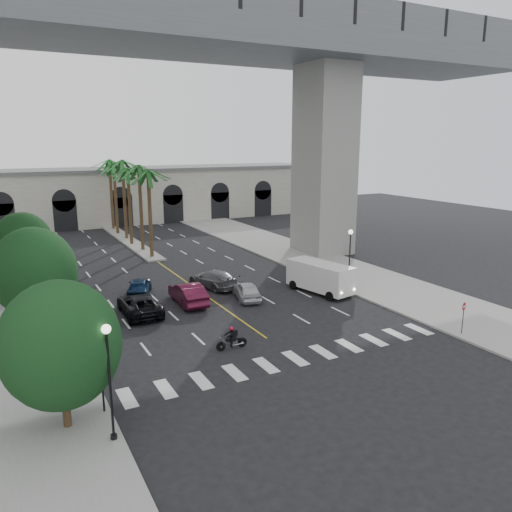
# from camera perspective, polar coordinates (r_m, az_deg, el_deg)

# --- Properties ---
(ground) EXTENTS (140.00, 140.00, 0.00)m
(ground) POSITION_cam_1_polar(r_m,az_deg,el_deg) (31.49, 3.03, -10.59)
(ground) COLOR black
(ground) RESTS_ON ground
(sidewalk_left) EXTENTS (8.00, 100.00, 0.15)m
(sidewalk_left) POSITION_cam_1_polar(r_m,az_deg,el_deg) (41.62, -26.77, -5.95)
(sidewalk_left) COLOR gray
(sidewalk_left) RESTS_ON ground
(sidewalk_right) EXTENTS (8.00, 100.00, 0.15)m
(sidewalk_right) POSITION_cam_1_polar(r_m,az_deg,el_deg) (51.27, 8.83, -1.28)
(sidewalk_right) COLOR gray
(sidewalk_right) RESTS_ON ground
(median) EXTENTS (2.00, 24.00, 0.20)m
(median) POSITION_cam_1_polar(r_m,az_deg,el_deg) (65.64, -14.26, 1.64)
(median) COLOR gray
(median) RESTS_ON ground
(pier_building) EXTENTS (71.00, 10.50, 8.50)m
(pier_building) POSITION_cam_1_polar(r_m,az_deg,el_deg) (81.50, -17.33, 6.57)
(pier_building) COLOR silver
(pier_building) RESTS_ON ground
(bridge) EXTENTS (75.00, 13.00, 26.00)m
(bridge) POSITION_cam_1_polar(r_m,az_deg,el_deg) (50.51, -6.81, 19.65)
(bridge) COLOR gray
(bridge) RESTS_ON ground
(palm_a) EXTENTS (3.20, 3.20, 10.30)m
(palm_a) POSITION_cam_1_polar(r_m,az_deg,el_deg) (54.88, -12.23, 9.07)
(palm_a) COLOR #47331E
(palm_a) RESTS_ON ground
(palm_b) EXTENTS (3.20, 3.20, 10.60)m
(palm_b) POSITION_cam_1_polar(r_m,az_deg,el_deg) (58.74, -13.24, 9.53)
(palm_b) COLOR #47331E
(palm_b) RESTS_ON ground
(palm_c) EXTENTS (3.20, 3.20, 10.10)m
(palm_c) POSITION_cam_1_polar(r_m,az_deg,el_deg) (62.56, -14.44, 9.24)
(palm_c) COLOR #47331E
(palm_c) RESTS_ON ground
(palm_d) EXTENTS (3.20, 3.20, 10.90)m
(palm_d) POSITION_cam_1_polar(r_m,az_deg,el_deg) (66.49, -15.02, 10.04)
(palm_d) COLOR #47331E
(palm_d) RESTS_ON ground
(palm_e) EXTENTS (3.20, 3.20, 10.40)m
(palm_e) POSITION_cam_1_polar(r_m,az_deg,el_deg) (70.35, -15.95, 9.75)
(palm_e) COLOR #47331E
(palm_e) RESTS_ON ground
(palm_f) EXTENTS (3.20, 3.20, 10.70)m
(palm_f) POSITION_cam_1_polar(r_m,az_deg,el_deg) (74.31, -16.41, 10.09)
(palm_f) COLOR #47331E
(palm_f) RESTS_ON ground
(street_tree_near) EXTENTS (5.20, 5.20, 6.89)m
(street_tree_near) POSITION_cam_1_polar(r_m,az_deg,el_deg) (23.40, -21.46, -9.44)
(street_tree_near) COLOR #382616
(street_tree_near) RESTS_ON ground
(street_tree_mid) EXTENTS (5.44, 5.44, 7.21)m
(street_tree_mid) POSITION_cam_1_polar(r_m,az_deg,el_deg) (35.74, -24.01, -1.71)
(street_tree_mid) COLOR #382616
(street_tree_mid) RESTS_ON ground
(street_tree_far) EXTENTS (5.04, 5.04, 6.68)m
(street_tree_far) POSITION_cam_1_polar(r_m,az_deg,el_deg) (47.53, -25.09, 1.23)
(street_tree_far) COLOR #382616
(street_tree_far) RESTS_ON ground
(lamp_post_left_near) EXTENTS (0.40, 0.40, 5.35)m
(lamp_post_left_near) POSITION_cam_1_polar(r_m,az_deg,el_deg) (22.10, -16.43, -12.68)
(lamp_post_left_near) COLOR black
(lamp_post_left_near) RESTS_ON ground
(lamp_post_left_far) EXTENTS (0.40, 0.40, 5.35)m
(lamp_post_left_far) POSITION_cam_1_polar(r_m,az_deg,el_deg) (41.91, -22.35, -0.91)
(lamp_post_left_far) COLOR black
(lamp_post_left_far) RESTS_ON ground
(lamp_post_right) EXTENTS (0.40, 0.40, 5.35)m
(lamp_post_right) POSITION_cam_1_polar(r_m,az_deg,el_deg) (43.01, 10.67, 0.20)
(lamp_post_right) COLOR black
(lamp_post_right) RESTS_ON ground
(traffic_signal_near) EXTENTS (0.25, 0.18, 3.65)m
(traffic_signal_near) POSITION_cam_1_polar(r_m,az_deg,el_deg) (24.65, -17.31, -11.79)
(traffic_signal_near) COLOR black
(traffic_signal_near) RESTS_ON ground
(traffic_signal_far) EXTENTS (0.25, 0.18, 3.65)m
(traffic_signal_far) POSITION_cam_1_polar(r_m,az_deg,el_deg) (28.30, -18.87, -8.61)
(traffic_signal_far) COLOR black
(traffic_signal_far) RESTS_ON ground
(motorcycle_rider) EXTENTS (2.04, 0.55, 1.47)m
(motorcycle_rider) POSITION_cam_1_polar(r_m,az_deg,el_deg) (31.30, -2.70, -9.42)
(motorcycle_rider) COLOR black
(motorcycle_rider) RESTS_ON ground
(car_a) EXTENTS (2.68, 4.55, 1.45)m
(car_a) POSITION_cam_1_polar(r_m,az_deg,el_deg) (40.66, -1.05, -3.97)
(car_a) COLOR silver
(car_a) RESTS_ON ground
(car_b) EXTENTS (1.95, 5.22, 1.70)m
(car_b) POSITION_cam_1_polar(r_m,az_deg,el_deg) (39.85, -7.78, -4.25)
(car_b) COLOR #4D0F25
(car_b) RESTS_ON ground
(car_c) EXTENTS (2.71, 5.62, 1.54)m
(car_c) POSITION_cam_1_polar(r_m,az_deg,el_deg) (38.12, -13.18, -5.42)
(car_c) COLOR black
(car_c) RESTS_ON ground
(car_d) EXTENTS (3.41, 5.72, 1.55)m
(car_d) POSITION_cam_1_polar(r_m,az_deg,el_deg) (44.00, -4.93, -2.62)
(car_d) COLOR #58585D
(car_d) RESTS_ON ground
(car_e) EXTENTS (3.24, 4.76, 1.51)m
(car_e) POSITION_cam_1_polar(r_m,az_deg,el_deg) (42.80, -13.21, -3.41)
(car_e) COLOR #0F2649
(car_e) RESTS_ON ground
(cargo_van) EXTENTS (3.43, 6.36, 2.57)m
(cargo_van) POSITION_cam_1_polar(r_m,az_deg,el_deg) (42.53, 7.40, -2.32)
(cargo_van) COLOR white
(cargo_van) RESTS_ON ground
(pedestrian_a) EXTENTS (0.78, 0.61, 1.88)m
(pedestrian_a) POSITION_cam_1_polar(r_m,az_deg,el_deg) (29.53, -19.66, -10.74)
(pedestrian_a) COLOR black
(pedestrian_a) RESTS_ON sidewalk_left
(do_not_enter_sign) EXTENTS (0.54, 0.22, 2.31)m
(do_not_enter_sign) POSITION_cam_1_polar(r_m,az_deg,el_deg) (35.64, 22.64, -5.88)
(do_not_enter_sign) COLOR black
(do_not_enter_sign) RESTS_ON ground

